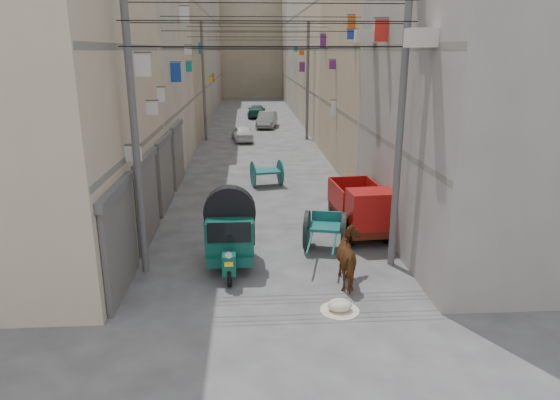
{
  "coord_description": "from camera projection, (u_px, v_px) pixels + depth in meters",
  "views": [
    {
      "loc": [
        -0.56,
        -7.46,
        6.09
      ],
      "look_at": [
        0.32,
        6.5,
        1.91
      ],
      "focal_mm": 32.0,
      "sensor_mm": 36.0,
      "label": 1
    }
  ],
  "objects": [
    {
      "name": "utility_poles",
      "position": [
        260.0,
        96.0,
        24.02
      ],
      "size": [
        7.4,
        22.2,
        8.0
      ],
      "color": "#545356",
      "rests_on": "ground"
    },
    {
      "name": "building_row_left",
      "position": [
        153.0,
        46.0,
        39.2
      ],
      "size": [
        8.0,
        62.0,
        14.0
      ],
      "color": "#BCA98E",
      "rests_on": "ground"
    },
    {
      "name": "overhead_cables",
      "position": [
        260.0,
        34.0,
        20.74
      ],
      "size": [
        7.4,
        22.52,
        1.12
      ],
      "color": "black",
      "rests_on": "ground"
    },
    {
      "name": "tonga_cart",
      "position": [
        325.0,
        230.0,
        15.77
      ],
      "size": [
        1.63,
        2.94,
        1.26
      ],
      "rotation": [
        0.0,
        0.0,
        -0.22
      ],
      "color": "black",
      "rests_on": "ground"
    },
    {
      "name": "distant_car_white",
      "position": [
        242.0,
        133.0,
        34.98
      ],
      "size": [
        1.71,
        3.37,
        1.1
      ],
      "primitive_type": "imported",
      "rotation": [
        0.0,
        0.0,
        3.27
      ],
      "color": "white",
      "rests_on": "ground"
    },
    {
      "name": "ac_units",
      "position": [
        393.0,
        2.0,
        14.33
      ],
      "size": [
        0.7,
        6.55,
        3.35
      ],
      "color": "beige",
      "rests_on": "ground"
    },
    {
      "name": "distant_car_grey",
      "position": [
        267.0,
        120.0,
        41.28
      ],
      "size": [
        1.97,
        4.06,
        1.28
      ],
      "primitive_type": "imported",
      "rotation": [
        0.0,
        0.0,
        -0.16
      ],
      "color": "slate",
      "rests_on": "ground"
    },
    {
      "name": "horse",
      "position": [
        352.0,
        258.0,
        13.43
      ],
      "size": [
        0.79,
        1.73,
        1.46
      ],
      "primitive_type": "imported",
      "rotation": [
        0.0,
        0.0,
        3.14
      ],
      "color": "maroon",
      "rests_on": "ground"
    },
    {
      "name": "mini_truck",
      "position": [
        363.0,
        212.0,
        16.78
      ],
      "size": [
        1.71,
        3.38,
        1.84
      ],
      "rotation": [
        0.0,
        0.0,
        0.08
      ],
      "color": "black",
      "rests_on": "ground"
    },
    {
      "name": "feed_sack",
      "position": [
        340.0,
        305.0,
        12.15
      ],
      "size": [
        0.6,
        0.48,
        0.3
      ],
      "primitive_type": "ellipsoid",
      "color": "beige",
      "rests_on": "ground"
    },
    {
      "name": "shutters_left",
      "position": [
        158.0,
        183.0,
        18.17
      ],
      "size": [
        0.18,
        14.4,
        2.88
      ],
      "color": "#454549",
      "rests_on": "ground"
    },
    {
      "name": "second_cart",
      "position": [
        267.0,
        172.0,
        23.29
      ],
      "size": [
        1.58,
        1.45,
        1.21
      ],
      "rotation": [
        0.0,
        0.0,
        0.19
      ],
      "color": "#135453",
      "rests_on": "ground"
    },
    {
      "name": "auto_rickshaw",
      "position": [
        230.0,
        231.0,
        14.44
      ],
      "size": [
        1.5,
        2.63,
        1.85
      ],
      "rotation": [
        0.0,
        0.0,
        -0.0
      ],
      "color": "black",
      "rests_on": "ground"
    },
    {
      "name": "distant_car_green",
      "position": [
        257.0,
        111.0,
        47.59
      ],
      "size": [
        1.87,
        4.1,
        1.16
      ],
      "primitive_type": "imported",
      "rotation": [
        0.0,
        0.0,
        3.08
      ],
      "color": "#1C5146",
      "rests_on": "ground"
    },
    {
      "name": "end_cap_building",
      "position": [
        251.0,
        48.0,
        70.15
      ],
      "size": [
        22.0,
        10.0,
        13.0
      ],
      "primitive_type": "cube",
      "color": "tan",
      "rests_on": "ground"
    },
    {
      "name": "signboards",
      "position": [
        258.0,
        99.0,
        28.63
      ],
      "size": [
        8.22,
        40.52,
        5.67
      ],
      "color": "#CB5A17",
      "rests_on": "ground"
    },
    {
      "name": "building_row_right",
      "position": [
        353.0,
        46.0,
        40.17
      ],
      "size": [
        8.0,
        62.0,
        14.0
      ],
      "color": "gray",
      "rests_on": "ground"
    }
  ]
}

